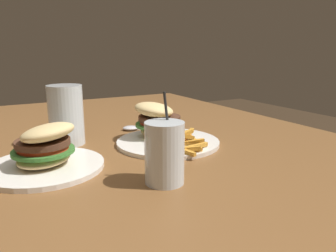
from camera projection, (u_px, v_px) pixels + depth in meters
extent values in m
cube|color=brown|center=(100.00, 159.00, 0.77)|extent=(1.64, 1.30, 0.03)
cylinder|color=brown|center=(165.00, 164.00, 1.76)|extent=(0.06, 0.06, 0.67)
cylinder|color=white|center=(168.00, 142.00, 0.83)|extent=(0.26, 0.26, 0.01)
ellipsoid|color=#E0C17F|center=(159.00, 131.00, 0.87)|extent=(0.14, 0.12, 0.03)
cylinder|color=#38752D|center=(159.00, 125.00, 0.87)|extent=(0.15, 0.15, 0.01)
cylinder|color=red|center=(159.00, 122.00, 0.87)|extent=(0.12, 0.12, 0.01)
cylinder|color=#4C2D1E|center=(159.00, 118.00, 0.86)|extent=(0.13, 0.13, 0.01)
ellipsoid|color=#E0C17F|center=(154.00, 110.00, 0.85)|extent=(0.14, 0.12, 0.05)
cube|color=gold|center=(196.00, 146.00, 0.76)|extent=(0.02, 0.07, 0.01)
cube|color=gold|center=(176.00, 135.00, 0.81)|extent=(0.05, 0.05, 0.03)
cube|color=gold|center=(179.00, 137.00, 0.77)|extent=(0.02, 0.09, 0.02)
cube|color=gold|center=(187.00, 143.00, 0.78)|extent=(0.04, 0.06, 0.02)
cube|color=gold|center=(190.00, 149.00, 0.74)|extent=(0.03, 0.06, 0.01)
cube|color=gold|center=(188.00, 142.00, 0.79)|extent=(0.04, 0.08, 0.01)
cube|color=gold|center=(182.00, 139.00, 0.78)|extent=(0.06, 0.05, 0.01)
cube|color=gold|center=(182.00, 135.00, 0.78)|extent=(0.04, 0.05, 0.03)
cube|color=gold|center=(185.00, 136.00, 0.81)|extent=(0.04, 0.06, 0.02)
cube|color=gold|center=(182.00, 150.00, 0.74)|extent=(0.05, 0.08, 0.02)
cube|color=gold|center=(185.00, 138.00, 0.82)|extent=(0.05, 0.08, 0.03)
cube|color=gold|center=(183.00, 135.00, 0.78)|extent=(0.01, 0.06, 0.03)
cube|color=gold|center=(176.00, 142.00, 0.77)|extent=(0.02, 0.06, 0.02)
cube|color=gold|center=(193.00, 139.00, 0.82)|extent=(0.06, 0.02, 0.02)
cube|color=gold|center=(181.00, 150.00, 0.74)|extent=(0.08, 0.03, 0.01)
cylinder|color=silver|center=(66.00, 115.00, 0.82)|extent=(0.09, 0.09, 0.15)
cylinder|color=#C67F23|center=(67.00, 121.00, 0.82)|extent=(0.08, 0.08, 0.12)
cylinder|color=silver|center=(165.00, 153.00, 0.59)|extent=(0.07, 0.07, 0.11)
cylinder|color=yellow|center=(165.00, 162.00, 0.59)|extent=(0.06, 0.06, 0.08)
cylinder|color=black|center=(169.00, 136.00, 0.60)|extent=(0.02, 0.02, 0.16)
ellipsoid|color=silver|center=(131.00, 128.00, 0.98)|extent=(0.05, 0.05, 0.01)
cube|color=silver|center=(154.00, 128.00, 1.00)|extent=(0.03, 0.11, 0.00)
cylinder|color=white|center=(45.00, 166.00, 0.66)|extent=(0.24, 0.24, 0.01)
ellipsoid|color=#E0C17F|center=(44.00, 158.00, 0.66)|extent=(0.15, 0.15, 0.02)
cylinder|color=#38752D|center=(44.00, 151.00, 0.66)|extent=(0.17, 0.17, 0.01)
cylinder|color=red|center=(43.00, 147.00, 0.65)|extent=(0.14, 0.14, 0.01)
cylinder|color=#4C2D1E|center=(43.00, 142.00, 0.65)|extent=(0.15, 0.15, 0.01)
ellipsoid|color=#E0C17F|center=(48.00, 132.00, 0.64)|extent=(0.15, 0.15, 0.05)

